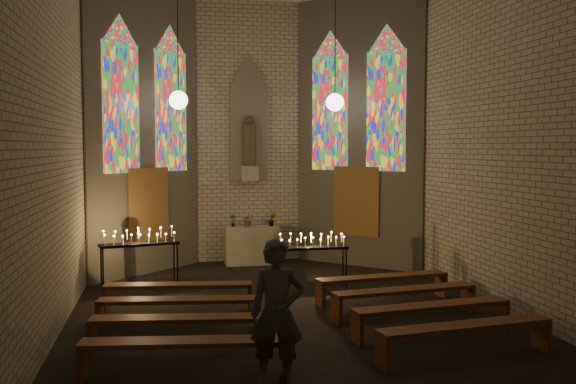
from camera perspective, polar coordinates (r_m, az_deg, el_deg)
The scene contains 18 objects.
floor at distance 11.90m, azimuth 0.36°, elevation -11.07°, with size 12.00×12.00×0.00m, color black.
room at distance 14.83m, azimuth -2.22°, elevation 6.39°, with size 8.22×12.43×7.00m.
altar at distance 17.07m, azimuth -3.26°, elevation -4.75°, with size 1.40×0.60×1.00m, color #BEBA9B.
flower_vase_left at distance 16.94m, azimuth -4.92°, elevation -2.54°, with size 0.18×0.12×0.34m, color #4C723F.
flower_vase_center at distance 17.00m, azimuth -3.55°, elevation -2.52°, with size 0.30×0.26×0.33m, color #4C723F.
flower_vase_right at distance 17.06m, azimuth -1.44°, elevation -2.48°, with size 0.19×0.15×0.34m, color #4C723F.
aisle_flower_pot at distance 13.30m, azimuth -0.33°, elevation -8.66°, with size 0.20×0.20×0.36m, color #4C723F.
votive_stand_left at distance 14.41m, azimuth -13.07°, elevation -4.17°, with size 1.75×0.76×1.25m.
votive_stand_right at distance 14.03m, azimuth 2.15°, elevation -4.63°, with size 1.58×0.41×1.16m.
pew_left_0 at distance 12.39m, azimuth -9.74°, elevation -8.47°, with size 2.79×0.75×0.53m.
pew_right_0 at distance 13.11m, azimuth 8.42°, elevation -7.77°, with size 2.79×0.75×0.53m.
pew_left_1 at distance 11.22m, azimuth -9.60°, elevation -9.79°, with size 2.79×0.75×0.53m.
pew_right_1 at distance 12.02m, azimuth 10.35°, elevation -8.88°, with size 2.79×0.75×0.53m.
pew_left_2 at distance 10.06m, azimuth -9.42°, elevation -11.41°, with size 2.79×0.75×0.53m.
pew_right_2 at distance 10.94m, azimuth 12.67°, elevation -10.20°, with size 2.79×0.75×0.53m.
pew_left_3 at distance 8.91m, azimuth -9.20°, elevation -13.45°, with size 2.79×0.75×0.53m.
pew_right_3 at distance 9.89m, azimuth 15.52°, elevation -11.78°, with size 2.79×0.75×0.53m.
visitor at distance 8.43m, azimuth -0.99°, elevation -10.72°, with size 0.70×0.46×1.91m, color #46454E.
Camera 1 is at (-2.27, -11.27, 3.10)m, focal length 40.00 mm.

